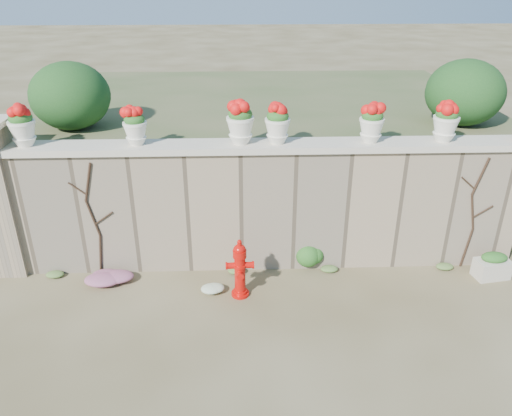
{
  "coord_description": "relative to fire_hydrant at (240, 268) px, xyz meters",
  "views": [
    {
      "loc": [
        -0.44,
        -5.3,
        4.47
      ],
      "look_at": [
        -0.19,
        1.4,
        1.22
      ],
      "focal_mm": 35.0,
      "sensor_mm": 36.0,
      "label": 1
    }
  ],
  "objects": [
    {
      "name": "ground",
      "position": [
        0.45,
        -0.91,
        -0.47
      ],
      "size": [
        80.0,
        80.0,
        0.0
      ],
      "primitive_type": "plane",
      "color": "#4E4227",
      "rests_on": "ground"
    },
    {
      "name": "stone_wall",
      "position": [
        0.45,
        0.89,
        0.53
      ],
      "size": [
        8.0,
        0.4,
        2.0
      ],
      "primitive_type": "cube",
      "color": "#8E795E",
      "rests_on": "ground"
    },
    {
      "name": "wall_cap",
      "position": [
        0.45,
        0.89,
        1.58
      ],
      "size": [
        8.1,
        0.52,
        0.1
      ],
      "primitive_type": "cube",
      "color": "beige",
      "rests_on": "stone_wall"
    },
    {
      "name": "raised_fill",
      "position": [
        0.45,
        4.09,
        0.53
      ],
      "size": [
        9.0,
        6.0,
        2.0
      ],
      "primitive_type": "cube",
      "color": "#384C23",
      "rests_on": "ground"
    },
    {
      "name": "back_shrub_left",
      "position": [
        -2.75,
        2.09,
        2.08
      ],
      "size": [
        1.3,
        1.3,
        1.1
      ],
      "primitive_type": "ellipsoid",
      "color": "#143814",
      "rests_on": "raised_fill"
    },
    {
      "name": "back_shrub_right",
      "position": [
        3.85,
        2.09,
        2.08
      ],
      "size": [
        1.3,
        1.3,
        1.1
      ],
      "primitive_type": "ellipsoid",
      "color": "#143814",
      "rests_on": "raised_fill"
    },
    {
      "name": "vine_left",
      "position": [
        -2.22,
        0.67,
        0.52
      ],
      "size": [
        0.6,
        0.04,
        1.91
      ],
      "color": "black",
      "rests_on": "ground"
    },
    {
      "name": "vine_right",
      "position": [
        3.68,
        0.67,
        0.52
      ],
      "size": [
        0.6,
        0.04,
        1.91
      ],
      "color": "black",
      "rests_on": "ground"
    },
    {
      "name": "fire_hydrant",
      "position": [
        0.0,
        0.0,
        0.0
      ],
      "size": [
        0.4,
        0.29,
        0.94
      ],
      "rotation": [
        0.0,
        0.0,
        0.03
      ],
      "color": "#C00B07",
      "rests_on": "ground"
    },
    {
      "name": "planter_box",
      "position": [
        3.99,
        0.34,
        -0.27
      ],
      "size": [
        0.57,
        0.39,
        0.44
      ],
      "rotation": [
        0.0,
        0.0,
        0.16
      ],
      "color": "beige",
      "rests_on": "ground"
    },
    {
      "name": "green_shrub",
      "position": [
        1.22,
        0.64,
        -0.21
      ],
      "size": [
        0.55,
        0.5,
        0.52
      ],
      "primitive_type": "ellipsoid",
      "color": "#1E5119",
      "rests_on": "ground"
    },
    {
      "name": "magenta_clump",
      "position": [
        -2.04,
        0.4,
        -0.36
      ],
      "size": [
        0.87,
        0.58,
        0.23
      ],
      "primitive_type": "ellipsoid",
      "color": "#CE299D",
      "rests_on": "ground"
    },
    {
      "name": "white_flowers",
      "position": [
        -0.47,
        0.11,
        -0.38
      ],
      "size": [
        0.54,
        0.43,
        0.19
      ],
      "primitive_type": "ellipsoid",
      "color": "white",
      "rests_on": "ground"
    },
    {
      "name": "urn_pot_0",
      "position": [
        -3.11,
        0.89,
        1.92
      ],
      "size": [
        0.38,
        0.38,
        0.6
      ],
      "color": "white",
      "rests_on": "wall_cap"
    },
    {
      "name": "urn_pot_1",
      "position": [
        -1.49,
        0.89,
        1.9
      ],
      "size": [
        0.35,
        0.35,
        0.55
      ],
      "color": "white",
      "rests_on": "wall_cap"
    },
    {
      "name": "urn_pot_2",
      "position": [
        0.04,
        0.89,
        1.94
      ],
      "size": [
        0.41,
        0.41,
        0.64
      ],
      "color": "white",
      "rests_on": "wall_cap"
    },
    {
      "name": "urn_pot_3",
      "position": [
        0.59,
        0.89,
        1.92
      ],
      "size": [
        0.38,
        0.38,
        0.59
      ],
      "color": "white",
      "rests_on": "wall_cap"
    },
    {
      "name": "urn_pot_4",
      "position": [
        1.98,
        0.89,
        1.91
      ],
      "size": [
        0.37,
        0.37,
        0.58
      ],
      "color": "white",
      "rests_on": "wall_cap"
    },
    {
      "name": "urn_pot_5",
      "position": [
        3.09,
        0.89,
        1.92
      ],
      "size": [
        0.38,
        0.38,
        0.6
      ],
      "color": "white",
      "rests_on": "wall_cap"
    }
  ]
}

